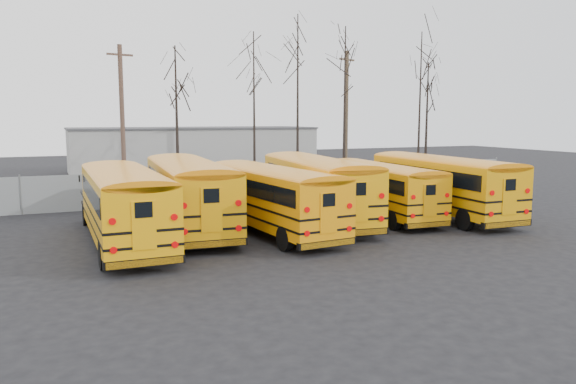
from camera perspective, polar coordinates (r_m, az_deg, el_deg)
name	(u,v)px	position (r m, az deg, el deg)	size (l,w,h in m)	color
ground	(332,241)	(23.25, 4.45, -4.99)	(120.00, 120.00, 0.00)	black
fence	(240,185)	(34.02, -4.92, 0.72)	(40.00, 0.04, 2.00)	gray
distant_building	(193,150)	(53.67, -9.62, 4.23)	(22.00, 8.00, 4.00)	#989894
bus_a	(124,199)	(23.14, -16.37, -0.72)	(2.62, 11.20, 3.13)	black
bus_b	(188,188)	(25.47, -10.11, 0.37)	(3.43, 11.76, 3.25)	black
bus_c	(270,193)	(24.59, -1.81, -0.13)	(3.43, 10.86, 2.99)	black
bus_d	(315,183)	(27.15, 2.79, 0.89)	(3.83, 11.71, 3.22)	black
bus_e	(379,185)	(28.78, 9.26, 0.68)	(2.80, 10.11, 2.80)	black
bus_f	(439,181)	(29.74, 15.10, 1.13)	(2.98, 11.33, 3.15)	black
utility_pole_left	(122,118)	(38.45, -16.48, 7.18)	(1.70, 0.55, 9.70)	brown
utility_pole_right	(346,114)	(45.66, 5.93, 7.84)	(1.73, 0.86, 10.28)	#4E3E2C
tree_1	(177,121)	(37.74, -11.23, 7.11)	(0.26, 0.26, 9.65)	black
tree_2	(254,113)	(37.60, -3.46, 7.97)	(0.26, 0.26, 10.61)	black
tree_3	(298,102)	(41.23, 0.99, 9.16)	(0.26, 0.26, 12.36)	black
tree_4	(345,106)	(43.42, 5.77, 8.69)	(0.26, 0.26, 11.83)	black
tree_5	(420,111)	(41.91, 13.22, 8.06)	(0.26, 0.26, 11.07)	black
tree_6	(427,122)	(46.37, 13.90, 6.91)	(0.26, 0.26, 9.35)	black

